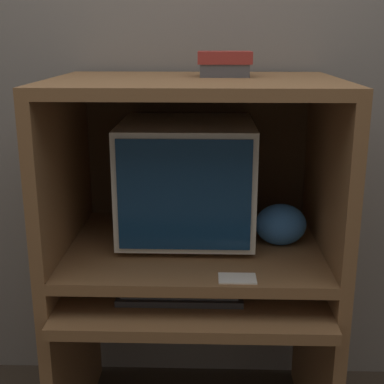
# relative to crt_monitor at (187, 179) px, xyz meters

# --- Properties ---
(wall_back) EXTENTS (6.00, 0.06, 2.60)m
(wall_back) POSITION_rel_crt_monitor_xyz_m (0.03, 0.33, 0.33)
(wall_back) COLOR gray
(wall_back) RESTS_ON ground_plane
(desk_base) EXTENTS (0.93, 0.74, 0.64)m
(desk_base) POSITION_rel_crt_monitor_xyz_m (0.03, -0.12, -0.56)
(desk_base) COLOR brown
(desk_base) RESTS_ON ground_plane
(desk_monitor_shelf) EXTENTS (0.93, 0.68, 0.11)m
(desk_monitor_shelf) POSITION_rel_crt_monitor_xyz_m (0.03, -0.07, -0.24)
(desk_monitor_shelf) COLOR brown
(desk_monitor_shelf) RESTS_ON desk_base
(hutch_upper) EXTENTS (0.93, 0.68, 0.56)m
(hutch_upper) POSITION_rel_crt_monitor_xyz_m (0.03, -0.04, 0.16)
(hutch_upper) COLOR brown
(hutch_upper) RESTS_ON desk_monitor_shelf
(crt_monitor) EXTENTS (0.45, 0.45, 0.41)m
(crt_monitor) POSITION_rel_crt_monitor_xyz_m (0.00, 0.00, 0.00)
(crt_monitor) COLOR beige
(crt_monitor) RESTS_ON desk_monitor_shelf
(keyboard) EXTENTS (0.40, 0.15, 0.03)m
(keyboard) POSITION_rel_crt_monitor_xyz_m (-0.01, -0.25, -0.31)
(keyboard) COLOR #2D2D30
(keyboard) RESTS_ON desk_base
(mouse) EXTENTS (0.06, 0.04, 0.03)m
(mouse) POSITION_rel_crt_monitor_xyz_m (0.23, -0.25, -0.31)
(mouse) COLOR #28282B
(mouse) RESTS_ON desk_base
(snack_bag) EXTENTS (0.17, 0.13, 0.14)m
(snack_bag) POSITION_rel_crt_monitor_xyz_m (0.32, -0.07, -0.14)
(snack_bag) COLOR #336BB7
(snack_bag) RESTS_ON desk_monitor_shelf
(book_stack) EXTENTS (0.18, 0.13, 0.08)m
(book_stack) POSITION_rel_crt_monitor_xyz_m (0.12, 0.01, 0.39)
(book_stack) COLOR #4C4C51
(book_stack) RESTS_ON hutch_upper
(paper_card) EXTENTS (0.11, 0.07, 0.00)m
(paper_card) POSITION_rel_crt_monitor_xyz_m (0.16, -0.35, -0.21)
(paper_card) COLOR white
(paper_card) RESTS_ON desk_monitor_shelf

